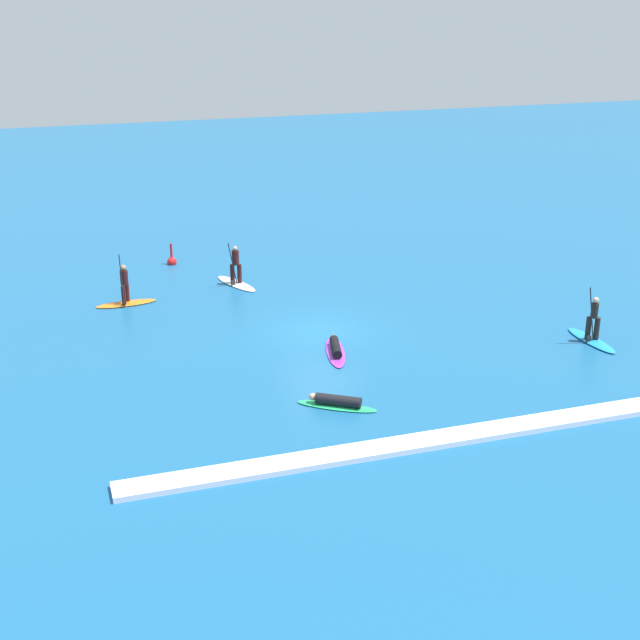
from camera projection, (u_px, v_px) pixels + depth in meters
ground_plane at (320, 332)px, 35.30m from camera, size 120.00×120.00×0.00m
surfer_on_white_board at (236, 275)px, 40.69m from camera, size 1.70×2.95×2.11m
surfer_on_blue_board at (592, 332)px, 34.19m from camera, size 0.86×2.85×2.32m
surfer_on_green_board at (337, 402)px, 28.94m from camera, size 2.58×1.99×0.43m
surfer_on_orange_board at (125, 294)px, 38.14m from camera, size 2.66×0.98×2.31m
surfer_on_purple_board at (335, 349)px, 33.25m from camera, size 1.39×3.13×0.42m
marker_buoy at (172, 261)px, 43.77m from camera, size 0.48×0.48×1.18m
wave_crest at (420, 442)px, 26.58m from camera, size 18.25×0.90×0.18m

